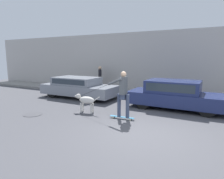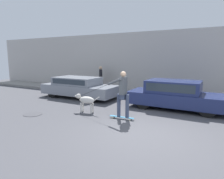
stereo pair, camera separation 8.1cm
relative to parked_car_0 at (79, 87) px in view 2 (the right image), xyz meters
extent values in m
plane|color=#47474C|center=(5.27, -3.59, -0.60)|extent=(36.00, 36.00, 0.00)
cube|color=#B2ADA8|center=(5.27, 3.13, 1.34)|extent=(32.00, 0.30, 3.87)
cube|color=gray|center=(5.27, 1.98, -0.52)|extent=(30.00, 1.96, 0.15)
cylinder|color=black|center=(1.42, 0.76, -0.27)|extent=(0.66, 0.20, 0.66)
cylinder|color=black|center=(1.42, -0.75, -0.27)|extent=(0.66, 0.20, 0.66)
cylinder|color=black|center=(-1.33, 0.75, -0.27)|extent=(0.66, 0.20, 0.66)
cylinder|color=black|center=(-1.32, -0.76, -0.27)|extent=(0.66, 0.20, 0.66)
cube|color=gray|center=(0.05, 0.00, -0.13)|extent=(4.43, 1.77, 0.55)
cube|color=gray|center=(-0.13, 0.00, 0.36)|extent=(2.56, 1.59, 0.43)
cube|color=#28333D|center=(-0.12, -0.79, 0.38)|extent=(2.25, 0.02, 0.27)
cylinder|color=black|center=(6.78, 0.71, -0.27)|extent=(0.65, 0.20, 0.65)
cylinder|color=black|center=(6.78, -0.71, -0.27)|extent=(0.65, 0.20, 0.65)
cylinder|color=black|center=(4.16, 0.72, -0.27)|extent=(0.65, 0.20, 0.65)
cylinder|color=black|center=(4.16, -0.71, -0.27)|extent=(0.65, 0.20, 0.65)
cube|color=navy|center=(5.47, 0.00, -0.13)|extent=(4.23, 1.67, 0.55)
cube|color=navy|center=(5.30, 0.00, 0.42)|extent=(2.29, 1.50, 0.54)
cube|color=#28333D|center=(5.30, -0.75, 0.44)|extent=(2.01, 0.02, 0.34)
cylinder|color=beige|center=(2.02, -2.48, -0.40)|extent=(0.07, 0.07, 0.40)
cylinder|color=beige|center=(2.01, -2.31, -0.40)|extent=(0.07, 0.07, 0.40)
cylinder|color=beige|center=(2.51, -2.44, -0.40)|extent=(0.07, 0.07, 0.40)
cylinder|color=beige|center=(2.50, -2.27, -0.40)|extent=(0.07, 0.07, 0.40)
ellipsoid|color=beige|center=(2.26, -2.38, -0.07)|extent=(0.72, 0.35, 0.30)
sphere|color=beige|center=(1.85, -2.41, 0.07)|extent=(0.21, 0.21, 0.21)
cylinder|color=beige|center=(1.75, -2.41, 0.05)|extent=(0.12, 0.10, 0.09)
cylinder|color=beige|center=(2.72, -2.34, 0.02)|extent=(0.28, 0.06, 0.22)
cylinder|color=beige|center=(3.62, -2.62, -0.56)|extent=(0.07, 0.04, 0.07)
cylinder|color=beige|center=(3.61, -2.47, -0.56)|extent=(0.07, 0.04, 0.07)
cylinder|color=beige|center=(4.31, -2.56, -0.56)|extent=(0.07, 0.04, 0.07)
cylinder|color=beige|center=(4.30, -2.41, -0.56)|extent=(0.07, 0.04, 0.07)
cube|color=teal|center=(3.96, -2.52, -0.52)|extent=(0.97, 0.20, 0.02)
cylinder|color=#38425B|center=(3.84, -2.53, -0.08)|extent=(0.13, 0.13, 0.87)
cylinder|color=#38425B|center=(4.18, -2.50, -0.08)|extent=(0.13, 0.13, 0.87)
cube|color=#38425B|center=(4.01, -2.51, 0.27)|extent=(0.19, 0.31, 0.17)
cube|color=#4C5156|center=(4.01, -2.51, 0.68)|extent=(0.22, 0.40, 0.64)
sphere|color=tan|center=(4.01, -2.51, 1.10)|extent=(0.21, 0.21, 0.21)
cylinder|color=#4C5156|center=(3.99, -2.28, 0.64)|extent=(0.08, 0.08, 0.60)
cylinder|color=#4C5156|center=(3.75, -2.70, 0.83)|extent=(0.60, 0.17, 0.31)
cylinder|color=black|center=(2.66, -2.53, 0.38)|extent=(1.63, 0.27, 0.69)
cylinder|color=#3D4760|center=(0.05, 2.29, -0.06)|extent=(0.15, 0.15, 0.77)
cylinder|color=#3D4760|center=(0.13, 2.15, -0.06)|extent=(0.15, 0.15, 0.77)
cube|color=black|center=(0.09, 2.22, 0.61)|extent=(0.39, 0.45, 0.56)
cylinder|color=black|center=(-0.04, 2.43, 0.63)|extent=(0.09, 0.09, 0.54)
cylinder|color=black|center=(0.22, 2.01, 0.63)|extent=(0.09, 0.09, 0.54)
sphere|color=tan|center=(0.09, 2.22, 1.01)|extent=(0.23, 0.23, 0.23)
cube|color=brown|center=(-0.04, 2.43, 0.20)|extent=(0.24, 0.30, 0.31)
cylinder|color=#38383D|center=(0.51, -3.70, -0.59)|extent=(0.75, 0.75, 0.01)
camera|label=1|loc=(7.06, -9.09, 1.71)|focal=32.00mm
camera|label=2|loc=(7.13, -9.05, 1.71)|focal=32.00mm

